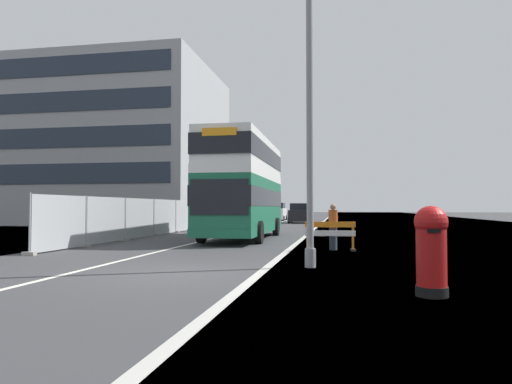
{
  "coord_description": "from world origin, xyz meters",
  "views": [
    {
      "loc": [
        4.02,
        -10.58,
        1.59
      ],
      "look_at": [
        0.65,
        7.74,
        2.2
      ],
      "focal_mm": 32.4,
      "sensor_mm": 36.0,
      "label": 1
    }
  ],
  "objects": [
    {
      "name": "backdrop_office_block",
      "position": [
        -22.53,
        31.94,
        7.52
      ],
      "size": [
        28.27,
        16.02,
        15.03
      ],
      "color": "#9EA0A3",
      "rests_on": "ground"
    },
    {
      "name": "red_pillar_postbox",
      "position": [
        5.61,
        -1.89,
        0.88
      ],
      "size": [
        0.59,
        0.59,
        1.61
      ],
      "color": "black",
      "rests_on": "ground"
    },
    {
      "name": "bare_tree_far_verge_near",
      "position": [
        -13.77,
        25.37,
        2.65
      ],
      "size": [
        2.63,
        2.8,
        5.41
      ],
      "color": "#4C3D2D",
      "rests_on": "ground"
    },
    {
      "name": "car_oncoming_near",
      "position": [
        -4.16,
        28.52,
        0.98
      ],
      "size": [
        1.95,
        3.98,
        2.1
      ],
      "color": "maroon",
      "rests_on": "ground"
    },
    {
      "name": "pedestrian_at_kerb",
      "position": [
        3.73,
        6.84,
        0.86
      ],
      "size": [
        0.34,
        0.34,
        1.71
      ],
      "color": "#2D3342",
      "rests_on": "ground"
    },
    {
      "name": "construction_site_fence",
      "position": [
        -6.06,
        14.91,
        1.0
      ],
      "size": [
        0.44,
        24.0,
        2.08
      ],
      "color": "#A8AAAD",
      "rests_on": "ground"
    },
    {
      "name": "double_decker_bus",
      "position": [
        -0.81,
        12.24,
        2.64
      ],
      "size": [
        2.98,
        10.29,
        4.96
      ],
      "color": "#196042",
      "rests_on": "ground"
    },
    {
      "name": "car_receding_mid",
      "position": [
        -0.11,
        35.86,
        0.93
      ],
      "size": [
        1.99,
        4.43,
        1.97
      ],
      "color": "black",
      "rests_on": "ground"
    },
    {
      "name": "roadworks_barrier",
      "position": [
        3.63,
        6.37,
        0.67
      ],
      "size": [
        1.83,
        0.71,
        1.06
      ],
      "color": "orange",
      "rests_on": "ground"
    },
    {
      "name": "ground",
      "position": [
        0.55,
        0.15,
        -0.05
      ],
      "size": [
        140.0,
        280.0,
        0.1
      ],
      "color": "#38383A"
    },
    {
      "name": "car_receding_far",
      "position": [
        -3.46,
        44.03,
        1.0
      ],
      "size": [
        2.0,
        4.01,
        2.1
      ],
      "color": "silver",
      "rests_on": "ground"
    },
    {
      "name": "bare_tree_far_verge_mid",
      "position": [
        -14.76,
        39.15,
        2.66
      ],
      "size": [
        2.23,
        2.49,
        5.36
      ],
      "color": "#4C3D2D",
      "rests_on": "ground"
    },
    {
      "name": "lamppost_foreground",
      "position": [
        3.22,
        1.68,
        3.81
      ],
      "size": [
        0.29,
        0.7,
        8.09
      ],
      "color": "gray",
      "rests_on": "ground"
    }
  ]
}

